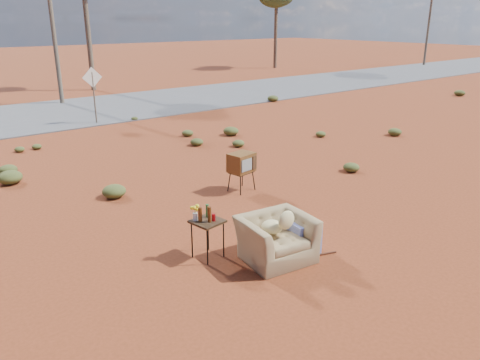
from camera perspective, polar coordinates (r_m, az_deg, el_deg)
ground at (r=8.82m, az=4.00°, el=-7.46°), size 140.00×140.00×0.00m
highway at (r=21.82m, az=-23.72°, el=7.16°), size 140.00×7.00×0.04m
armchair at (r=8.08m, az=4.98°, el=-6.32°), size 1.48×0.92×1.02m
tv_unit at (r=11.07m, az=0.20°, el=2.08°), size 0.65×0.56×0.93m
side_table at (r=7.96m, az=-4.33°, el=-4.79°), size 0.55×0.55×0.98m
rusty_bar at (r=8.26m, az=7.59°, el=-9.37°), size 1.27×0.47×0.04m
road_sign at (r=19.22m, az=-17.49°, el=10.96°), size 0.78×0.06×2.19m
utility_pole_center at (r=24.42m, az=-22.02°, el=18.29°), size 1.40×0.20×8.00m
utility_pole_east at (r=45.74m, az=22.13°, el=18.04°), size 1.40×0.20×8.00m
scrub_patch at (r=11.79m, az=-13.62°, el=-0.24°), size 17.49×8.07×0.33m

